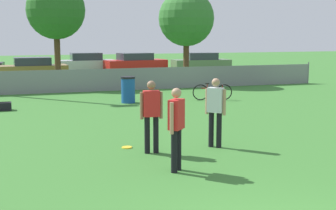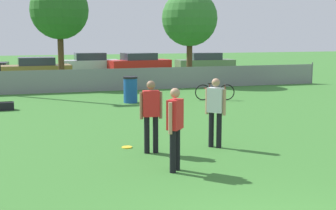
{
  "view_description": "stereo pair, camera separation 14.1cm",
  "coord_description": "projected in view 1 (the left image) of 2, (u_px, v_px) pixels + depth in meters",
  "views": [
    {
      "loc": [
        -3.27,
        -4.74,
        2.78
      ],
      "look_at": [
        0.33,
        6.08,
        1.05
      ],
      "focal_mm": 50.0,
      "sensor_mm": 36.0,
      "label": 1
    },
    {
      "loc": [
        -3.14,
        -4.78,
        2.78
      ],
      "look_at": [
        0.33,
        6.08,
        1.05
      ],
      "focal_mm": 50.0,
      "sensor_mm": 36.0,
      "label": 2
    }
  ],
  "objects": [
    {
      "name": "fence_backline",
      "position": [
        84.0,
        81.0,
        22.69
      ],
      "size": [
        25.55,
        0.07,
        1.21
      ],
      "color": "gray",
      "rests_on": "ground_plane"
    },
    {
      "name": "tree_near_pole",
      "position": [
        56.0,
        10.0,
        24.69
      ],
      "size": [
        3.1,
        3.1,
        5.59
      ],
      "color": "#4C331E",
      "rests_on": "ground_plane"
    },
    {
      "name": "tree_far_right",
      "position": [
        186.0,
        19.0,
        25.64
      ],
      "size": [
        3.06,
        3.06,
        5.18
      ],
      "color": "#4C331E",
      "rests_on": "ground_plane"
    },
    {
      "name": "player_receiver_white",
      "position": [
        215.0,
        108.0,
        11.48
      ],
      "size": [
        0.42,
        0.42,
        1.72
      ],
      "rotation": [
        0.0,
        0.0,
        -0.79
      ],
      "color": "black",
      "rests_on": "ground_plane"
    },
    {
      "name": "player_defender_red",
      "position": [
        176.0,
        124.0,
        9.44
      ],
      "size": [
        0.42,
        0.43,
        1.72
      ],
      "rotation": [
        0.0,
        0.0,
        0.83
      ],
      "color": "black",
      "rests_on": "ground_plane"
    },
    {
      "name": "player_thrower_red",
      "position": [
        151.0,
        112.0,
        10.9
      ],
      "size": [
        0.53,
        0.27,
        1.72
      ],
      "rotation": [
        0.0,
        0.0,
        -0.13
      ],
      "color": "black",
      "rests_on": "ground_plane"
    },
    {
      "name": "frisbee_disc",
      "position": [
        127.0,
        147.0,
        11.55
      ],
      "size": [
        0.26,
        0.26,
        0.03
      ],
      "color": "yellow",
      "rests_on": "ground_plane"
    },
    {
      "name": "bicycle_sideline",
      "position": [
        212.0,
        92.0,
        19.85
      ],
      "size": [
        1.64,
        0.57,
        0.73
      ],
      "rotation": [
        0.0,
        0.0,
        -0.26
      ],
      "color": "black",
      "rests_on": "ground_plane"
    },
    {
      "name": "trash_bin",
      "position": [
        128.0,
        90.0,
        19.08
      ],
      "size": [
        0.59,
        0.59,
        1.07
      ],
      "color": "#194C99",
      "rests_on": "ground_plane"
    },
    {
      "name": "gear_bag_sideline",
      "position": [
        2.0,
        106.0,
        17.18
      ],
      "size": [
        0.66,
        0.36,
        0.32
      ],
      "color": "black",
      "rests_on": "ground_plane"
    },
    {
      "name": "parked_car_tan",
      "position": [
        33.0,
        68.0,
        29.11
      ],
      "size": [
        4.27,
        1.92,
        1.36
      ],
      "rotation": [
        0.0,
        0.0,
        0.04
      ],
      "color": "black",
      "rests_on": "ground_plane"
    },
    {
      "name": "parked_car_silver",
      "position": [
        86.0,
        63.0,
        34.42
      ],
      "size": [
        4.21,
        1.73,
        1.43
      ],
      "rotation": [
        0.0,
        0.0,
        0.01
      ],
      "color": "black",
      "rests_on": "ground_plane"
    },
    {
      "name": "parked_car_red",
      "position": [
        135.0,
        63.0,
        34.52
      ],
      "size": [
        4.81,
        2.44,
        1.41
      ],
      "rotation": [
        0.0,
        0.0,
        0.16
      ],
      "color": "black",
      "rests_on": "ground_plane"
    },
    {
      "name": "parked_car_olive",
      "position": [
        201.0,
        62.0,
        35.42
      ],
      "size": [
        4.41,
        1.93,
        1.4
      ],
      "rotation": [
        0.0,
        0.0,
        -0.06
      ],
      "color": "black",
      "rests_on": "ground_plane"
    }
  ]
}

